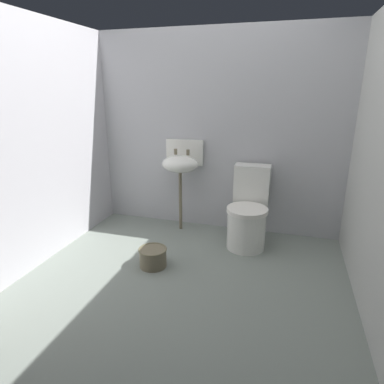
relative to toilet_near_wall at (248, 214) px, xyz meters
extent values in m
cube|color=gray|center=(-0.41, -0.90, -0.36)|extent=(3.06, 2.90, 0.08)
cube|color=#B1B2B6|center=(-0.41, 0.40, 0.74)|extent=(3.06, 0.10, 2.12)
cube|color=#B9B6BC|center=(-1.79, -0.80, 0.74)|extent=(0.10, 2.70, 2.12)
cylinder|color=white|center=(0.00, -0.09, -0.13)|extent=(0.38, 0.38, 0.38)
cylinder|color=white|center=(0.00, -0.09, 0.08)|extent=(0.40, 0.40, 0.04)
cube|color=white|center=(0.00, 0.21, 0.26)|extent=(0.36, 0.18, 0.40)
cylinder|color=#6F654E|center=(-0.77, 0.16, 0.01)|extent=(0.04, 0.04, 0.66)
ellipsoid|color=white|center=(-0.77, 0.16, 0.43)|extent=(0.40, 0.32, 0.18)
cube|color=white|center=(-0.77, 0.33, 0.53)|extent=(0.42, 0.04, 0.28)
cylinder|color=#6F654E|center=(-0.84, 0.22, 0.55)|extent=(0.04, 0.04, 0.06)
cylinder|color=#6F654E|center=(-0.70, 0.22, 0.55)|extent=(0.04, 0.04, 0.06)
cylinder|color=#6F654E|center=(-0.75, -0.69, -0.24)|extent=(0.24, 0.24, 0.17)
torus|color=#6A6348|center=(-0.75, -0.69, -0.16)|extent=(0.26, 0.26, 0.02)
camera|label=1|loc=(0.33, -3.09, 1.22)|focal=30.71mm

